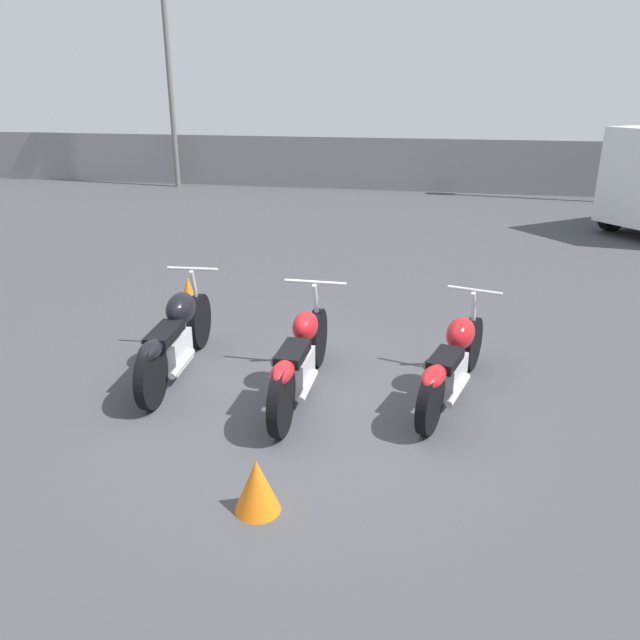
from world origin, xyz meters
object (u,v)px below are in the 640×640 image
at_px(motorcycle_slot_0, 176,336).
at_px(motorcycle_slot_2, 453,362).
at_px(traffic_cone_far, 257,485).
at_px(traffic_cone_near, 189,292).
at_px(motorcycle_slot_1, 300,359).
at_px(light_pole_right, 165,23).

relative_size(motorcycle_slot_0, motorcycle_slot_2, 1.05).
bearing_deg(motorcycle_slot_2, traffic_cone_far, -108.64).
bearing_deg(traffic_cone_near, traffic_cone_far, -61.19).
height_order(motorcycle_slot_0, motorcycle_slot_1, motorcycle_slot_1).
bearing_deg(motorcycle_slot_1, traffic_cone_far, -86.64).
height_order(light_pole_right, motorcycle_slot_0, light_pole_right).
bearing_deg(light_pole_right, motorcycle_slot_0, -66.19).
distance_m(traffic_cone_near, traffic_cone_far, 4.78).
bearing_deg(motorcycle_slot_0, light_pole_right, 109.05).
distance_m(motorcycle_slot_0, motorcycle_slot_2, 2.92).
bearing_deg(traffic_cone_near, motorcycle_slot_0, -70.06).
bearing_deg(motorcycle_slot_1, motorcycle_slot_2, 10.78).
xyz_separation_m(light_pole_right, motorcycle_slot_0, (5.65, -12.80, -4.23)).
xyz_separation_m(motorcycle_slot_0, motorcycle_slot_2, (2.92, 0.03, -0.04)).
distance_m(motorcycle_slot_2, traffic_cone_near, 4.25).
height_order(motorcycle_slot_1, motorcycle_slot_2, motorcycle_slot_1).
bearing_deg(motorcycle_slot_2, light_pole_right, 138.74).
xyz_separation_m(motorcycle_slot_0, traffic_cone_far, (1.53, -2.06, -0.24)).
distance_m(light_pole_right, traffic_cone_near, 12.55).
xyz_separation_m(motorcycle_slot_2, traffic_cone_far, (-1.38, -2.09, -0.19)).
bearing_deg(light_pole_right, traffic_cone_near, -65.44).
xyz_separation_m(motorcycle_slot_2, traffic_cone_near, (-3.69, 2.10, -0.18)).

